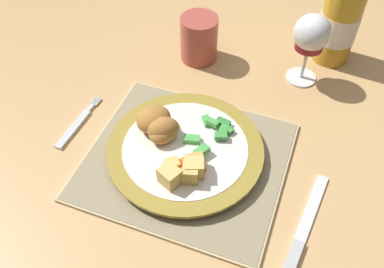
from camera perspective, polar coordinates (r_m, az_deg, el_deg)
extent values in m
plane|color=#4C4238|center=(1.48, 1.29, -14.85)|extent=(6.00, 6.00, 0.00)
cube|color=tan|center=(0.89, 2.09, 6.16)|extent=(1.55, 1.09, 0.04)
cube|color=tan|center=(1.74, -16.18, 12.95)|extent=(0.06, 0.06, 0.70)
cube|color=#CCB789|center=(0.73, -0.82, -3.56)|extent=(0.33, 0.30, 0.01)
cube|color=gray|center=(0.73, -0.83, -3.39)|extent=(0.33, 0.29, 0.00)
cylinder|color=white|center=(0.73, -0.91, -2.42)|extent=(0.22, 0.22, 0.01)
cylinder|color=olive|center=(0.72, -0.91, -1.98)|extent=(0.27, 0.27, 0.01)
cylinder|color=white|center=(0.72, -0.92, -1.80)|extent=(0.21, 0.21, 0.00)
ellipsoid|color=#A87033|center=(0.74, -5.14, 1.97)|extent=(0.08, 0.08, 0.04)
ellipsoid|color=#A87033|center=(0.73, -3.81, 0.34)|extent=(0.06, 0.07, 0.03)
ellipsoid|color=#A87033|center=(0.72, -3.86, 0.70)|extent=(0.07, 0.07, 0.04)
cube|color=#4CA84C|center=(0.76, 1.97, 1.77)|extent=(0.02, 0.03, 0.01)
cube|color=#338438|center=(0.75, 4.17, 1.51)|extent=(0.03, 0.02, 0.01)
cube|color=#4CA84C|center=(0.70, 1.32, -2.22)|extent=(0.03, 0.03, 0.01)
cube|color=green|center=(0.74, 4.19, 0.38)|extent=(0.02, 0.03, 0.01)
cube|color=#4CA84C|center=(0.73, -0.03, -0.69)|extent=(0.03, 0.02, 0.01)
cube|color=green|center=(0.74, 4.72, 0.67)|extent=(0.03, 0.02, 0.01)
cube|color=green|center=(0.73, 3.87, -0.31)|extent=(0.02, 0.02, 0.01)
cube|color=#4CA84C|center=(0.75, 2.76, 1.53)|extent=(0.02, 0.02, 0.01)
cylinder|color=#CC5119|center=(0.69, -0.33, -3.95)|extent=(0.05, 0.03, 0.02)
cylinder|color=orange|center=(0.68, -0.15, -4.84)|extent=(0.05, 0.05, 0.02)
cylinder|color=orange|center=(0.69, -2.29, -4.30)|extent=(0.04, 0.05, 0.02)
cube|color=silver|center=(0.81, -15.56, 0.64)|extent=(0.02, 0.10, 0.01)
cube|color=silver|center=(0.84, -13.42, 3.38)|extent=(0.01, 0.02, 0.01)
cube|color=silver|center=(0.85, -12.38, 4.17)|extent=(0.00, 0.02, 0.00)
cube|color=silver|center=(0.85, -12.61, 4.24)|extent=(0.00, 0.02, 0.00)
cube|color=silver|center=(0.85, -12.83, 4.31)|extent=(0.00, 0.02, 0.00)
cube|color=silver|center=(0.85, -13.06, 4.38)|extent=(0.00, 0.02, 0.00)
cube|color=silver|center=(0.71, 15.66, -9.44)|extent=(0.03, 0.13, 0.00)
cube|color=#B2B2B7|center=(0.65, 13.13, -16.23)|extent=(0.02, 0.07, 0.01)
cylinder|color=silver|center=(0.91, 14.29, 7.34)|extent=(0.06, 0.06, 0.00)
cylinder|color=silver|center=(0.88, 14.76, 9.18)|extent=(0.01, 0.01, 0.07)
ellipsoid|color=silver|center=(0.84, 15.72, 12.92)|extent=(0.07, 0.07, 0.07)
cylinder|color=maroon|center=(0.85, 15.49, 12.01)|extent=(0.05, 0.05, 0.04)
cylinder|color=gold|center=(0.93, 19.04, 13.92)|extent=(0.08, 0.08, 0.17)
cylinder|color=white|center=(0.94, 18.91, 13.49)|extent=(0.08, 0.08, 0.06)
cube|color=#DBB256|center=(0.68, -2.71, -5.11)|extent=(0.03, 0.03, 0.02)
cube|color=#E5BC66|center=(0.68, 0.28, -4.57)|extent=(0.04, 0.04, 0.03)
cube|color=#DBB256|center=(0.68, -2.63, -4.24)|extent=(0.03, 0.03, 0.02)
cube|color=#DBB256|center=(0.67, -0.22, -5.16)|extent=(0.03, 0.03, 0.03)
cube|color=gold|center=(0.68, 0.43, -3.98)|extent=(0.04, 0.04, 0.03)
cube|color=#E5BC66|center=(0.67, -3.02, -5.63)|extent=(0.04, 0.04, 0.03)
cylinder|color=#B24C42|center=(0.90, 0.94, 12.60)|extent=(0.08, 0.08, 0.10)
cylinder|color=maroon|center=(0.88, 0.98, 14.93)|extent=(0.06, 0.06, 0.01)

